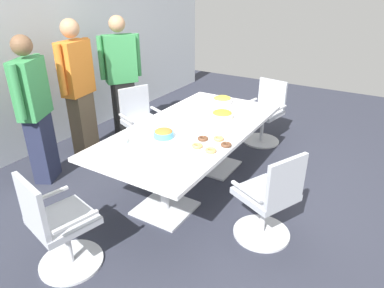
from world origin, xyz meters
TOP-DOWN VIEW (x-y plane):
  - ground_plane at (0.00, 0.00)m, footprint 10.00×10.00m
  - back_wall at (0.00, 2.40)m, footprint 8.00×0.10m
  - conference_table at (0.00, 0.00)m, footprint 2.40×1.20m
  - office_chair_0 at (0.41, 1.07)m, footprint 0.71×0.71m
  - office_chair_1 at (-1.66, 0.26)m, footprint 0.65×0.65m
  - office_chair_2 at (-0.41, -1.07)m, footprint 0.72×0.72m
  - office_chair_3 at (1.66, -0.26)m, footprint 0.63×0.63m
  - person_standing_0 at (-0.77, 1.61)m, footprint 0.58×0.40m
  - person_standing_1 at (-0.03, 1.72)m, footprint 0.61×0.29m
  - person_standing_2 at (0.75, 1.67)m, footprint 0.55×0.43m
  - snack_bowl_pretzels at (-0.37, 0.12)m, footprint 0.21×0.21m
  - snack_bowl_chips_orange at (0.41, -0.16)m, footprint 0.25×0.25m
  - snack_bowl_chips_yellow at (0.91, 0.09)m, footprint 0.26×0.26m
  - donut_platter at (-0.30, -0.40)m, footprint 0.39×0.39m
  - plate_stack at (-0.72, 0.42)m, footprint 0.18×0.18m

SIDE VIEW (x-z plane):
  - ground_plane at x=0.00m, z-range -0.01..0.00m
  - office_chair_0 at x=0.41m, z-range -0.05..0.86m
  - office_chair_1 at x=-1.66m, z-range -0.05..0.86m
  - office_chair_2 at x=-0.41m, z-range -0.05..0.86m
  - office_chair_3 at x=1.66m, z-range -0.05..0.86m
  - conference_table at x=0.00m, z-range 0.25..1.00m
  - donut_platter at x=-0.30m, z-range 0.75..0.79m
  - plate_stack at x=-0.72m, z-range 0.75..0.80m
  - snack_bowl_pretzels at x=-0.37m, z-range 0.75..0.84m
  - snack_bowl_chips_yellow at x=0.91m, z-range 0.75..0.85m
  - snack_bowl_chips_orange at x=0.41m, z-range 0.75..0.85m
  - person_standing_0 at x=-0.77m, z-range 0.03..1.75m
  - person_standing_2 at x=0.75m, z-range 0.04..1.83m
  - person_standing_1 at x=-0.03m, z-range 0.04..1.85m
  - back_wall at x=0.00m, z-range 0.00..2.80m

